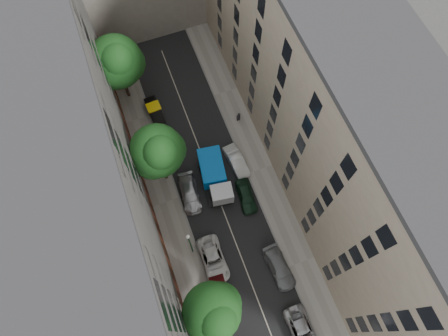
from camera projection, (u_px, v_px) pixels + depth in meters
name	position (u px, v px, depth m)	size (l,w,h in m)	color
ground	(214.00, 186.00, 44.14)	(120.00, 120.00, 0.00)	#4C4C49
road_surface	(214.00, 186.00, 44.13)	(8.00, 44.00, 0.02)	black
sidewalk_left	(166.00, 202.00, 43.33)	(3.00, 44.00, 0.15)	gray
sidewalk_right	(260.00, 170.00, 44.82)	(3.00, 44.00, 0.15)	gray
building_left	(88.00, 187.00, 33.44)	(8.00, 44.00, 20.00)	#4E4C49
building_right	(324.00, 108.00, 36.42)	(8.00, 44.00, 20.00)	tan
tarp_truck	(215.00, 176.00, 42.93)	(3.23, 6.40, 2.82)	black
car_left_1	(222.00, 297.00, 38.90)	(1.47, 4.22, 1.39)	#4E0F13
car_left_2	(213.00, 259.00, 40.32)	(2.30, 4.99, 1.39)	silver
car_left_3	(190.00, 194.00, 43.06)	(1.91, 4.70, 1.36)	#B2B1B6
car_left_4	(167.00, 152.00, 45.01)	(1.56, 3.88, 1.32)	black
car_left_5	(155.00, 111.00, 47.07)	(1.41, 4.04, 1.33)	black
car_right_0	(302.00, 332.00, 37.70)	(2.24, 4.86, 1.35)	#B2B3B7
car_right_1	(279.00, 268.00, 40.00)	(1.92, 4.71, 1.37)	slate
car_right_2	(246.00, 196.00, 42.93)	(1.64, 4.07, 1.39)	black
car_right_3	(236.00, 161.00, 44.52)	(1.49, 4.28, 1.41)	silver
tree_near	(213.00, 313.00, 33.39)	(5.33, 5.07, 8.70)	#382619
tree_mid	(159.00, 152.00, 38.25)	(5.57, 5.34, 9.78)	#382619
tree_far	(117.00, 63.00, 42.80)	(6.05, 5.89, 9.46)	#382619
lamp_post	(190.00, 243.00, 37.41)	(0.36, 0.36, 6.68)	#18552B
pedestrian	(238.00, 117.00, 46.45)	(0.58, 0.38, 1.60)	black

